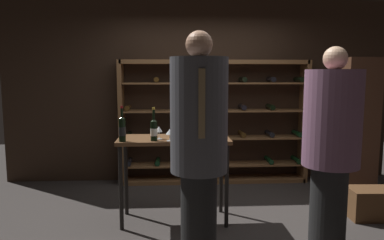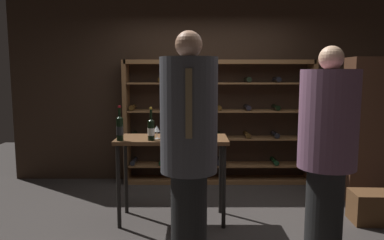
{
  "view_description": "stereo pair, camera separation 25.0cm",
  "coord_description": "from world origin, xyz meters",
  "px_view_note": "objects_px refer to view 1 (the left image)",
  "views": [
    {
      "loc": [
        -0.45,
        -3.89,
        1.64
      ],
      "look_at": [
        -0.21,
        0.21,
        1.12
      ],
      "focal_mm": 33.97,
      "sensor_mm": 36.0,
      "label": 1
    },
    {
      "loc": [
        -0.2,
        -3.9,
        1.64
      ],
      "look_at": [
        -0.21,
        0.21,
        1.12
      ],
      "focal_mm": 33.97,
      "sensor_mm": 36.0,
      "label": 2
    }
  ],
  "objects_px": {
    "wine_bottle_red_label": "(122,129)",
    "wine_bottle_amber_reserve": "(154,129)",
    "wine_rack": "(214,123)",
    "person_bystander_dark_jacket": "(199,142)",
    "person_bystander_red_print": "(331,142)",
    "tasting_table": "(174,149)",
    "display_cabinet": "(357,128)",
    "wine_glass_stemmed_right": "(159,130)",
    "wine_glass_stemmed_left": "(170,132)",
    "wine_crate": "(370,203)"
  },
  "relations": [
    {
      "from": "person_bystander_red_print",
      "to": "wine_glass_stemmed_right",
      "type": "relative_size",
      "value": 13.34
    },
    {
      "from": "person_bystander_red_print",
      "to": "person_bystander_dark_jacket",
      "type": "distance_m",
      "value": 1.26
    },
    {
      "from": "wine_bottle_amber_reserve",
      "to": "wine_bottle_red_label",
      "type": "bearing_deg",
      "value": -175.67
    },
    {
      "from": "person_bystander_red_print",
      "to": "wine_glass_stemmed_left",
      "type": "height_order",
      "value": "person_bystander_red_print"
    },
    {
      "from": "person_bystander_dark_jacket",
      "to": "wine_glass_stemmed_left",
      "type": "height_order",
      "value": "person_bystander_dark_jacket"
    },
    {
      "from": "person_bystander_red_print",
      "to": "wine_bottle_red_label",
      "type": "xyz_separation_m",
      "value": [
        -1.96,
        0.57,
        0.05
      ]
    },
    {
      "from": "wine_crate",
      "to": "display_cabinet",
      "type": "bearing_deg",
      "value": 75.3
    },
    {
      "from": "wine_crate",
      "to": "display_cabinet",
      "type": "xyz_separation_m",
      "value": [
        0.2,
        0.75,
        0.75
      ]
    },
    {
      "from": "wine_bottle_red_label",
      "to": "display_cabinet",
      "type": "bearing_deg",
      "value": 16.57
    },
    {
      "from": "wine_bottle_red_label",
      "to": "wine_bottle_amber_reserve",
      "type": "relative_size",
      "value": 1.05
    },
    {
      "from": "person_bystander_dark_jacket",
      "to": "display_cabinet",
      "type": "height_order",
      "value": "person_bystander_dark_jacket"
    },
    {
      "from": "person_bystander_dark_jacket",
      "to": "wine_glass_stemmed_left",
      "type": "relative_size",
      "value": 15.46
    },
    {
      "from": "person_bystander_dark_jacket",
      "to": "wine_bottle_red_label",
      "type": "relative_size",
      "value": 5.35
    },
    {
      "from": "person_bystander_dark_jacket",
      "to": "wine_crate",
      "type": "distance_m",
      "value": 2.45
    },
    {
      "from": "wine_bottle_amber_reserve",
      "to": "wine_glass_stemmed_left",
      "type": "bearing_deg",
      "value": -9.01
    },
    {
      "from": "tasting_table",
      "to": "wine_bottle_amber_reserve",
      "type": "xyz_separation_m",
      "value": [
        -0.21,
        -0.17,
        0.24
      ]
    },
    {
      "from": "tasting_table",
      "to": "wine_glass_stemmed_left",
      "type": "distance_m",
      "value": 0.29
    },
    {
      "from": "wine_bottle_red_label",
      "to": "wine_bottle_amber_reserve",
      "type": "xyz_separation_m",
      "value": [
        0.32,
        0.02,
        -0.01
      ]
    },
    {
      "from": "person_bystander_red_print",
      "to": "display_cabinet",
      "type": "distance_m",
      "value": 1.77
    },
    {
      "from": "wine_bottle_amber_reserve",
      "to": "wine_glass_stemmed_right",
      "type": "relative_size",
      "value": 2.49
    },
    {
      "from": "person_bystander_dark_jacket",
      "to": "wine_bottle_red_label",
      "type": "xyz_separation_m",
      "value": [
        -0.73,
        0.85,
        -0.01
      ]
    },
    {
      "from": "display_cabinet",
      "to": "wine_glass_stemmed_right",
      "type": "xyz_separation_m",
      "value": [
        -2.59,
        -0.76,
        0.12
      ]
    },
    {
      "from": "tasting_table",
      "to": "person_bystander_dark_jacket",
      "type": "distance_m",
      "value": 1.1
    },
    {
      "from": "wine_crate",
      "to": "wine_glass_stemmed_right",
      "type": "distance_m",
      "value": 2.55
    },
    {
      "from": "wine_rack",
      "to": "display_cabinet",
      "type": "relative_size",
      "value": 1.52
    },
    {
      "from": "person_bystander_red_print",
      "to": "wine_crate",
      "type": "distance_m",
      "value": 1.37
    },
    {
      "from": "wine_rack",
      "to": "wine_glass_stemmed_left",
      "type": "distance_m",
      "value": 1.79
    },
    {
      "from": "person_bystander_red_print",
      "to": "wine_bottle_amber_reserve",
      "type": "relative_size",
      "value": 5.36
    },
    {
      "from": "display_cabinet",
      "to": "wine_glass_stemmed_left",
      "type": "bearing_deg",
      "value": -160.35
    },
    {
      "from": "wine_rack",
      "to": "person_bystander_dark_jacket",
      "type": "relative_size",
      "value": 1.43
    },
    {
      "from": "wine_bottle_red_label",
      "to": "wine_glass_stemmed_right",
      "type": "distance_m",
      "value": 0.39
    },
    {
      "from": "wine_bottle_red_label",
      "to": "wine_bottle_amber_reserve",
      "type": "height_order",
      "value": "wine_bottle_red_label"
    },
    {
      "from": "tasting_table",
      "to": "person_bystander_red_print",
      "type": "relative_size",
      "value": 0.65
    },
    {
      "from": "wine_glass_stemmed_right",
      "to": "tasting_table",
      "type": "bearing_deg",
      "value": 25.86
    },
    {
      "from": "wine_rack",
      "to": "wine_glass_stemmed_left",
      "type": "height_order",
      "value": "wine_rack"
    },
    {
      "from": "wine_rack",
      "to": "wine_glass_stemmed_left",
      "type": "bearing_deg",
      "value": -111.86
    },
    {
      "from": "wine_glass_stemmed_left",
      "to": "wine_rack",
      "type": "bearing_deg",
      "value": 68.14
    },
    {
      "from": "wine_glass_stemmed_right",
      "to": "wine_glass_stemmed_left",
      "type": "height_order",
      "value": "wine_glass_stemmed_right"
    },
    {
      "from": "wine_bottle_red_label",
      "to": "wine_glass_stemmed_right",
      "type": "bearing_deg",
      "value": 17.53
    },
    {
      "from": "wine_crate",
      "to": "display_cabinet",
      "type": "height_order",
      "value": "display_cabinet"
    },
    {
      "from": "wine_rack",
      "to": "person_bystander_dark_jacket",
      "type": "xyz_separation_m",
      "value": [
        -0.43,
        -2.51,
        0.18
      ]
    },
    {
      "from": "person_bystander_dark_jacket",
      "to": "display_cabinet",
      "type": "relative_size",
      "value": 1.07
    },
    {
      "from": "tasting_table",
      "to": "display_cabinet",
      "type": "height_order",
      "value": "display_cabinet"
    },
    {
      "from": "display_cabinet",
      "to": "person_bystander_dark_jacket",
      "type": "bearing_deg",
      "value": -142.22
    },
    {
      "from": "wine_rack",
      "to": "wine_glass_stemmed_left",
      "type": "xyz_separation_m",
      "value": [
        -0.66,
        -1.66,
        0.13
      ]
    },
    {
      "from": "person_bystander_red_print",
      "to": "wine_crate",
      "type": "bearing_deg",
      "value": -161.97
    },
    {
      "from": "tasting_table",
      "to": "wine_bottle_amber_reserve",
      "type": "distance_m",
      "value": 0.36
    },
    {
      "from": "wine_bottle_amber_reserve",
      "to": "wine_glass_stemmed_left",
      "type": "xyz_separation_m",
      "value": [
        0.17,
        -0.03,
        -0.03
      ]
    },
    {
      "from": "person_bystander_red_print",
      "to": "wine_bottle_red_label",
      "type": "distance_m",
      "value": 2.04
    },
    {
      "from": "wine_bottle_red_label",
      "to": "wine_glass_stemmed_left",
      "type": "bearing_deg",
      "value": -0.19
    }
  ]
}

